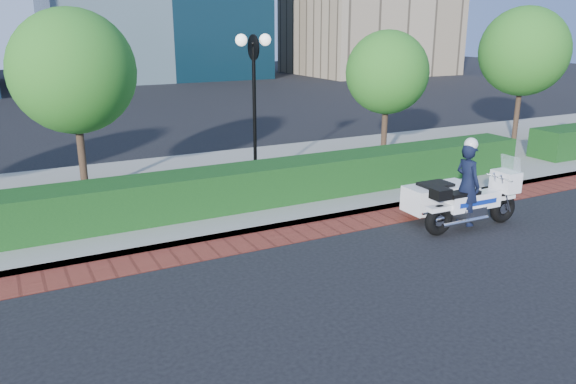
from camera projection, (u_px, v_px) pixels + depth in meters
name	position (u px, v px, depth m)	size (l,w,h in m)	color
ground	(316.00, 260.00, 11.38)	(120.00, 120.00, 0.00)	black
brick_strip	(283.00, 236.00, 12.66)	(60.00, 1.00, 0.01)	maroon
sidewalk	(214.00, 185.00, 16.47)	(60.00, 8.00, 0.15)	gray
hedge_main	(245.00, 186.00, 14.26)	(18.00, 1.20, 1.00)	black
lamppost	(254.00, 87.00, 15.41)	(1.02, 0.70, 4.21)	black
tree_b	(73.00, 72.00, 14.39)	(3.20, 3.20, 4.89)	#332319
tree_c	(387.00, 73.00, 18.92)	(2.80, 2.80, 4.30)	#332319
tree_d	(524.00, 51.00, 21.63)	(3.40, 3.40, 5.16)	#332319
police_motorcycle	(458.00, 194.00, 13.22)	(2.69, 1.90, 2.18)	black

